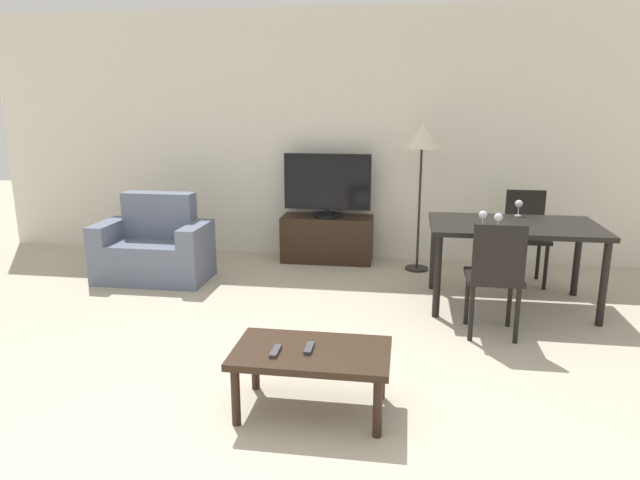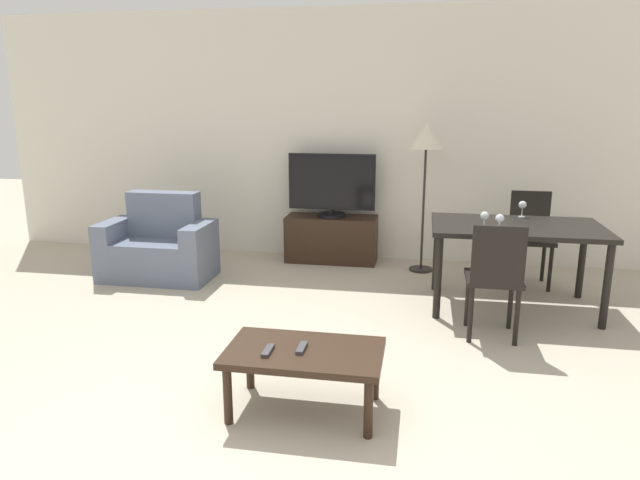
{
  "view_description": "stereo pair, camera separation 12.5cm",
  "coord_description": "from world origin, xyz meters",
  "px_view_note": "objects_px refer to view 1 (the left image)",
  "views": [
    {
      "loc": [
        0.79,
        -2.47,
        1.73
      ],
      "look_at": [
        0.13,
        1.91,
        0.65
      ],
      "focal_mm": 32.0,
      "sensor_mm": 36.0,
      "label": 1
    },
    {
      "loc": [
        0.92,
        -2.45,
        1.73
      ],
      "look_at": [
        0.13,
        1.91,
        0.65
      ],
      "focal_mm": 32.0,
      "sensor_mm": 36.0,
      "label": 2
    }
  ],
  "objects_px": {
    "dining_chair_near": "(495,273)",
    "dining_chair_far": "(525,231)",
    "tv_stand": "(327,239)",
    "armchair": "(155,249)",
    "floor_lamp": "(422,142)",
    "remote_secondary": "(275,351)",
    "coffee_table": "(312,358)",
    "wine_glass_center": "(498,219)",
    "tv": "(327,185)",
    "remote_primary": "(309,348)",
    "wine_glass_right": "(519,205)",
    "wine_glass_left": "(483,216)",
    "dining_table": "(514,233)"
  },
  "relations": [
    {
      "from": "dining_chair_near",
      "to": "dining_chair_far",
      "type": "distance_m",
      "value": 1.54
    },
    {
      "from": "tv_stand",
      "to": "dining_chair_near",
      "type": "xyz_separation_m",
      "value": [
        1.51,
        -1.9,
        0.25
      ]
    },
    {
      "from": "armchair",
      "to": "dining_chair_near",
      "type": "distance_m",
      "value": 3.27
    },
    {
      "from": "dining_chair_far",
      "to": "floor_lamp",
      "type": "height_order",
      "value": "floor_lamp"
    },
    {
      "from": "dining_chair_far",
      "to": "floor_lamp",
      "type": "distance_m",
      "value": 1.33
    },
    {
      "from": "dining_chair_near",
      "to": "remote_secondary",
      "type": "bearing_deg",
      "value": -135.96
    },
    {
      "from": "coffee_table",
      "to": "remote_secondary",
      "type": "xyz_separation_m",
      "value": [
        -0.19,
        -0.07,
        0.06
      ]
    },
    {
      "from": "floor_lamp",
      "to": "wine_glass_center",
      "type": "height_order",
      "value": "floor_lamp"
    },
    {
      "from": "tv",
      "to": "dining_chair_far",
      "type": "relative_size",
      "value": 1.06
    },
    {
      "from": "remote_primary",
      "to": "remote_secondary",
      "type": "relative_size",
      "value": 1.0
    },
    {
      "from": "tv",
      "to": "coffee_table",
      "type": "relative_size",
      "value": 1.07
    },
    {
      "from": "dining_chair_near",
      "to": "remote_primary",
      "type": "distance_m",
      "value": 1.71
    },
    {
      "from": "dining_chair_near",
      "to": "remote_primary",
      "type": "height_order",
      "value": "dining_chair_near"
    },
    {
      "from": "coffee_table",
      "to": "wine_glass_right",
      "type": "bearing_deg",
      "value": 57.15
    },
    {
      "from": "remote_primary",
      "to": "armchair",
      "type": "bearing_deg",
      "value": 130.89
    },
    {
      "from": "wine_glass_right",
      "to": "dining_chair_far",
      "type": "bearing_deg",
      "value": 68.14
    },
    {
      "from": "dining_chair_near",
      "to": "tv",
      "type": "bearing_deg",
      "value": 128.58
    },
    {
      "from": "tv_stand",
      "to": "coffee_table",
      "type": "height_order",
      "value": "tv_stand"
    },
    {
      "from": "tv_stand",
      "to": "wine_glass_left",
      "type": "height_order",
      "value": "wine_glass_left"
    },
    {
      "from": "remote_secondary",
      "to": "wine_glass_left",
      "type": "bearing_deg",
      "value": 54.25
    },
    {
      "from": "tv",
      "to": "wine_glass_center",
      "type": "bearing_deg",
      "value": -43.35
    },
    {
      "from": "dining_chair_far",
      "to": "floor_lamp",
      "type": "xyz_separation_m",
      "value": [
        -1.02,
        0.24,
        0.82
      ]
    },
    {
      "from": "tv",
      "to": "floor_lamp",
      "type": "xyz_separation_m",
      "value": [
        0.98,
        -0.19,
        0.48
      ]
    },
    {
      "from": "coffee_table",
      "to": "dining_chair_far",
      "type": "bearing_deg",
      "value": 58.6
    },
    {
      "from": "tv",
      "to": "wine_glass_right",
      "type": "height_order",
      "value": "tv"
    },
    {
      "from": "remote_secondary",
      "to": "wine_glass_center",
      "type": "xyz_separation_m",
      "value": [
        1.41,
        1.72,
        0.44
      ]
    },
    {
      "from": "remote_primary",
      "to": "wine_glass_left",
      "type": "bearing_deg",
      "value": 57.13
    },
    {
      "from": "coffee_table",
      "to": "dining_table",
      "type": "bearing_deg",
      "value": 54.49
    },
    {
      "from": "tv",
      "to": "dining_table",
      "type": "distance_m",
      "value": 2.11
    },
    {
      "from": "remote_primary",
      "to": "wine_glass_left",
      "type": "relative_size",
      "value": 1.03
    },
    {
      "from": "tv_stand",
      "to": "tv",
      "type": "height_order",
      "value": "tv"
    },
    {
      "from": "wine_glass_right",
      "to": "floor_lamp",
      "type": "bearing_deg",
      "value": 143.68
    },
    {
      "from": "armchair",
      "to": "dining_table",
      "type": "xyz_separation_m",
      "value": [
        3.36,
        -0.26,
        0.34
      ]
    },
    {
      "from": "dining_chair_near",
      "to": "remote_primary",
      "type": "relative_size",
      "value": 5.93
    },
    {
      "from": "coffee_table",
      "to": "remote_primary",
      "type": "height_order",
      "value": "remote_primary"
    },
    {
      "from": "dining_table",
      "to": "remote_secondary",
      "type": "bearing_deg",
      "value": -128.03
    },
    {
      "from": "dining_chair_far",
      "to": "remote_primary",
      "type": "distance_m",
      "value": 3.18
    },
    {
      "from": "dining_chair_near",
      "to": "dining_chair_far",
      "type": "height_order",
      "value": "same"
    },
    {
      "from": "dining_table",
      "to": "remote_secondary",
      "type": "height_order",
      "value": "dining_table"
    },
    {
      "from": "wine_glass_right",
      "to": "dining_table",
      "type": "bearing_deg",
      "value": -104.29
    },
    {
      "from": "tv",
      "to": "armchair",
      "type": "bearing_deg",
      "value": -150.77
    },
    {
      "from": "dining_chair_far",
      "to": "wine_glass_left",
      "type": "bearing_deg",
      "value": -119.14
    },
    {
      "from": "armchair",
      "to": "dining_table",
      "type": "relative_size",
      "value": 0.77
    },
    {
      "from": "tv_stand",
      "to": "dining_chair_far",
      "type": "xyz_separation_m",
      "value": [
        2.0,
        -0.43,
        0.25
      ]
    },
    {
      "from": "remote_primary",
      "to": "dining_chair_near",
      "type": "bearing_deg",
      "value": 46.54
    },
    {
      "from": "floor_lamp",
      "to": "remote_primary",
      "type": "xyz_separation_m",
      "value": [
        -0.65,
        -2.95,
        -0.94
      ]
    },
    {
      "from": "coffee_table",
      "to": "wine_glass_right",
      "type": "relative_size",
      "value": 6.03
    },
    {
      "from": "coffee_table",
      "to": "wine_glass_left",
      "type": "xyz_separation_m",
      "value": [
        1.11,
        1.74,
        0.5
      ]
    },
    {
      "from": "floor_lamp",
      "to": "remote_secondary",
      "type": "distance_m",
      "value": 3.26
    },
    {
      "from": "tv",
      "to": "remote_secondary",
      "type": "bearing_deg",
      "value": -87.16
    }
  ]
}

